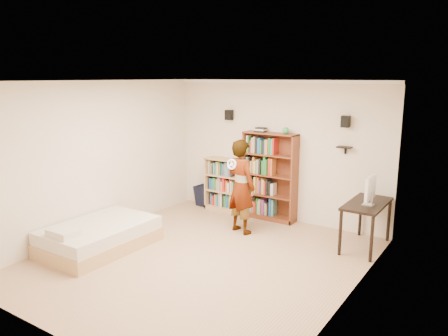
# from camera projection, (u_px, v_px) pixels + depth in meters

# --- Properties ---
(ground) EXTENTS (4.50, 5.00, 0.01)m
(ground) POSITION_uv_depth(u_px,v_px,m) (201.00, 260.00, 6.71)
(ground) COLOR tan
(ground) RESTS_ON ground
(room_shell) EXTENTS (4.52, 5.02, 2.71)m
(room_shell) POSITION_uv_depth(u_px,v_px,m) (200.00, 147.00, 6.35)
(room_shell) COLOR #EEE3CB
(room_shell) RESTS_ON ground
(crown_molding) EXTENTS (4.50, 5.00, 0.06)m
(crown_molding) POSITION_uv_depth(u_px,v_px,m) (199.00, 83.00, 6.16)
(crown_molding) COLOR white
(crown_molding) RESTS_ON room_shell
(speaker_left) EXTENTS (0.14, 0.12, 0.20)m
(speaker_left) POSITION_uv_depth(u_px,v_px,m) (229.00, 115.00, 8.82)
(speaker_left) COLOR black
(speaker_left) RESTS_ON room_shell
(speaker_right) EXTENTS (0.14, 0.12, 0.20)m
(speaker_right) POSITION_uv_depth(u_px,v_px,m) (346.00, 122.00, 7.52)
(speaker_right) COLOR black
(speaker_right) RESTS_ON room_shell
(wall_shelf) EXTENTS (0.25, 0.16, 0.02)m
(wall_shelf) POSITION_uv_depth(u_px,v_px,m) (344.00, 147.00, 7.62)
(wall_shelf) COLOR black
(wall_shelf) RESTS_ON room_shell
(tall_bookshelf) EXTENTS (1.08, 0.32, 1.71)m
(tall_bookshelf) POSITION_uv_depth(u_px,v_px,m) (270.00, 177.00, 8.48)
(tall_bookshelf) COLOR brown
(tall_bookshelf) RESTS_ON ground
(low_bookshelf) EXTENTS (0.88, 0.33, 1.10)m
(low_bookshelf) POSITION_uv_depth(u_px,v_px,m) (226.00, 185.00, 9.09)
(low_bookshelf) COLOR tan
(low_bookshelf) RESTS_ON ground
(computer_desk) EXTENTS (0.57, 1.13, 0.77)m
(computer_desk) POSITION_uv_depth(u_px,v_px,m) (366.00, 225.00, 7.11)
(computer_desk) COLOR black
(computer_desk) RESTS_ON ground
(imac) EXTENTS (0.14, 0.47, 0.47)m
(imac) POSITION_uv_depth(u_px,v_px,m) (369.00, 191.00, 6.84)
(imac) COLOR silver
(imac) RESTS_ON computer_desk
(daybed) EXTENTS (1.17, 1.79, 0.53)m
(daybed) POSITION_uv_depth(u_px,v_px,m) (99.00, 233.00, 7.10)
(daybed) COLOR white
(daybed) RESTS_ON ground
(person) EXTENTS (0.70, 0.56, 1.69)m
(person) POSITION_uv_depth(u_px,v_px,m) (241.00, 186.00, 7.75)
(person) COLOR black
(person) RESTS_ON ground
(wii_wheel) EXTENTS (0.19, 0.07, 0.19)m
(wii_wheel) POSITION_uv_depth(u_px,v_px,m) (232.00, 164.00, 7.40)
(wii_wheel) COLOR silver
(wii_wheel) RESTS_ON person
(navy_bag) EXTENTS (0.38, 0.27, 0.47)m
(navy_bag) POSITION_uv_depth(u_px,v_px,m) (202.00, 195.00, 9.49)
(navy_bag) COLOR black
(navy_bag) RESTS_ON ground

